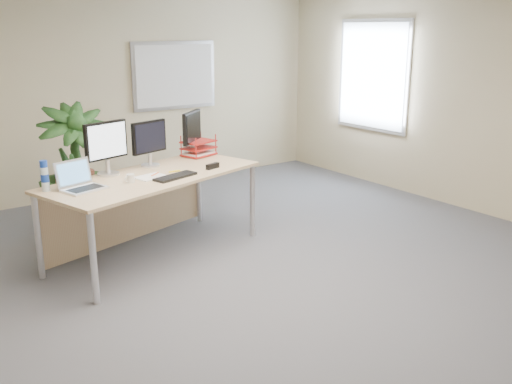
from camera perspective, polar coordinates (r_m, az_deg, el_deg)
floor at (r=4.85m, az=2.23°, el=-10.92°), size 8.00×8.00×0.00m
back_wall at (r=7.91m, az=-16.01°, el=9.31°), size 7.00×0.04×2.70m
whiteboard at (r=8.34m, az=-8.14°, el=11.46°), size 1.30×0.04×0.95m
window at (r=8.40m, az=11.59°, el=11.33°), size 0.04×1.30×1.55m
desk at (r=5.74m, az=-10.96°, el=0.14°), size 2.33×1.46×0.83m
floor_plant at (r=6.28m, az=-17.68°, el=1.96°), size 0.92×0.92×1.50m
monitor_left at (r=5.64m, az=-14.74°, el=4.60°), size 0.46×0.21×0.52m
monitor_right at (r=5.91m, az=-10.62°, el=5.08°), size 0.42×0.19×0.47m
monitor_dark at (r=6.32m, az=-6.41°, el=6.11°), size 0.37×0.32×0.50m
laptop at (r=5.25m, az=-17.19°, el=0.93°), size 0.42×0.39×0.25m
keyboard at (r=5.46m, az=-8.07°, el=1.54°), size 0.47×0.26×0.02m
coffee_mug at (r=5.36m, az=-12.46°, el=1.33°), size 0.11×0.07×0.08m
spiral_notebook at (r=5.51m, az=-10.45°, el=1.49°), size 0.32×0.26×0.01m
orange_pen at (r=5.56m, az=-10.07°, el=1.78°), size 0.11×0.08×0.01m
yellow_highlighter at (r=5.69m, az=-8.16°, el=2.08°), size 0.12×0.02×0.02m
water_bottle at (r=5.27m, az=-20.37°, el=1.46°), size 0.07×0.07×0.27m
letter_tray at (r=6.38m, az=-5.76°, el=4.28°), size 0.40×0.34×0.16m
stapler at (r=5.78m, az=-4.37°, el=2.60°), size 0.16×0.08×0.05m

